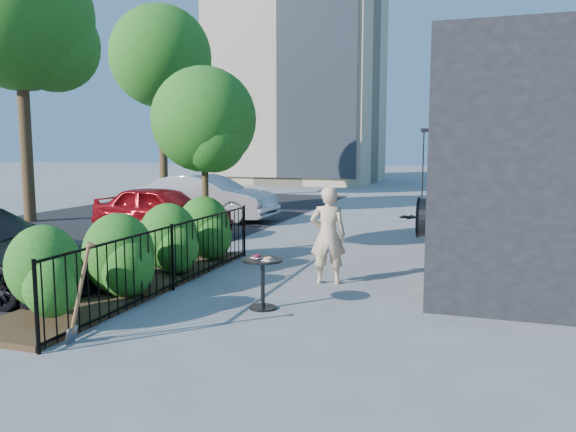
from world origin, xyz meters
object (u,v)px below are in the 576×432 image
(shovel, at_px, (78,299))
(car_silver, at_px, (207,198))
(patio_tree, at_px, (206,126))
(car_red, at_px, (162,210))
(street_tree_far, at_px, (162,63))
(cafe_table, at_px, (263,274))
(woman, at_px, (328,235))
(street_tree_near, at_px, (20,26))

(shovel, height_order, car_silver, car_silver)
(patio_tree, height_order, car_red, patio_tree)
(street_tree_far, height_order, shovel, street_tree_far)
(street_tree_far, height_order, car_red, street_tree_far)
(patio_tree, xyz_separation_m, shovel, (0.98, -5.36, -2.20))
(car_red, bearing_deg, cafe_table, -131.55)
(street_tree_far, xyz_separation_m, car_red, (5.20, -8.90, -5.26))
(cafe_table, distance_m, car_silver, 10.01)
(car_silver, bearing_deg, woman, -137.89)
(shovel, distance_m, car_silver, 11.26)
(woman, height_order, car_red, woman)
(street_tree_far, distance_m, shovel, 19.45)
(patio_tree, height_order, cafe_table, patio_tree)
(street_tree_near, distance_m, woman, 12.76)
(street_tree_near, bearing_deg, car_silver, 22.61)
(patio_tree, height_order, woman, patio_tree)
(car_red, bearing_deg, street_tree_near, 86.71)
(street_tree_near, distance_m, car_silver, 7.53)
(street_tree_near, xyz_separation_m, woman, (10.72, -4.70, -5.08))
(street_tree_near, relative_size, car_red, 2.15)
(woman, relative_size, car_red, 0.43)
(woman, distance_m, car_red, 6.70)
(cafe_table, xyz_separation_m, car_red, (-5.01, 5.57, 0.15))
(cafe_table, bearing_deg, patio_tree, 127.46)
(shovel, height_order, car_red, car_red)
(patio_tree, relative_size, car_silver, 0.89)
(shovel, bearing_deg, patio_tree, 100.40)
(shovel, bearing_deg, cafe_table, 53.77)
(street_tree_near, bearing_deg, patio_tree, -22.57)
(street_tree_far, distance_m, car_silver, 9.34)
(patio_tree, distance_m, woman, 3.88)
(woman, bearing_deg, car_red, -48.14)
(street_tree_far, relative_size, car_red, 2.15)
(street_tree_far, xyz_separation_m, car_silver, (5.04, -5.90, -5.19))
(street_tree_far, height_order, car_silver, street_tree_far)
(cafe_table, xyz_separation_m, woman, (0.51, 1.78, 0.33))
(street_tree_far, relative_size, woman, 4.94)
(woman, height_order, shovel, woman)
(car_red, bearing_deg, patio_tree, -126.12)
(car_red, bearing_deg, shovel, -149.04)
(cafe_table, bearing_deg, car_silver, 121.09)
(shovel, bearing_deg, street_tree_far, 117.67)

